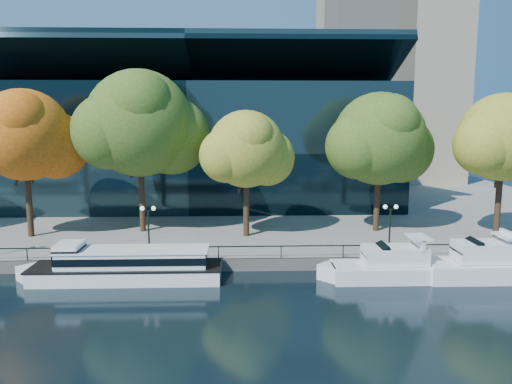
{
  "coord_description": "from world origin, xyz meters",
  "views": [
    {
      "loc": [
        1.64,
        -35.26,
        12.3
      ],
      "look_at": [
        3.16,
        8.0,
        5.6
      ],
      "focal_mm": 35.0,
      "sensor_mm": 36.0,
      "label": 1
    }
  ],
  "objects_px": {
    "cruiser_near": "(395,266)",
    "tree_1": "(26,137)",
    "tree_5": "(505,139)",
    "lamp_1": "(148,219)",
    "cruiser_far": "(485,264)",
    "lamp_2": "(390,217)",
    "tree_4": "(381,141)",
    "tree_3": "(248,151)",
    "tour_boat": "(122,264)",
    "tree_2": "(141,126)"
  },
  "relations": [
    {
      "from": "cruiser_near",
      "to": "tree_1",
      "type": "relative_size",
      "value": 0.84
    },
    {
      "from": "tree_4",
      "to": "tree_5",
      "type": "bearing_deg",
      "value": -15.21
    },
    {
      "from": "tree_4",
      "to": "tree_2",
      "type": "bearing_deg",
      "value": 178.52
    },
    {
      "from": "cruiser_near",
      "to": "tree_5",
      "type": "height_order",
      "value": "tree_5"
    },
    {
      "from": "tree_4",
      "to": "tree_3",
      "type": "bearing_deg",
      "value": -172.54
    },
    {
      "from": "cruiser_near",
      "to": "tree_4",
      "type": "bearing_deg",
      "value": 80.39
    },
    {
      "from": "tree_1",
      "to": "tree_4",
      "type": "height_order",
      "value": "tree_1"
    },
    {
      "from": "tree_2",
      "to": "tree_3",
      "type": "xyz_separation_m",
      "value": [
        10.08,
        -2.28,
        -2.27
      ]
    },
    {
      "from": "tree_4",
      "to": "lamp_1",
      "type": "distance_m",
      "value": 23.22
    },
    {
      "from": "lamp_1",
      "to": "lamp_2",
      "type": "height_order",
      "value": "same"
    },
    {
      "from": "tree_5",
      "to": "lamp_2",
      "type": "relative_size",
      "value": 3.3
    },
    {
      "from": "cruiser_far",
      "to": "tree_1",
      "type": "xyz_separation_m",
      "value": [
        -37.91,
        10.81,
        9.14
      ]
    },
    {
      "from": "tree_5",
      "to": "tour_boat",
      "type": "bearing_deg",
      "value": -165.61
    },
    {
      "from": "tree_3",
      "to": "lamp_1",
      "type": "height_order",
      "value": "tree_3"
    },
    {
      "from": "tree_2",
      "to": "lamp_1",
      "type": "bearing_deg",
      "value": -77.32
    },
    {
      "from": "lamp_1",
      "to": "tour_boat",
      "type": "bearing_deg",
      "value": -112.08
    },
    {
      "from": "tour_boat",
      "to": "tree_5",
      "type": "height_order",
      "value": "tree_5"
    },
    {
      "from": "tour_boat",
      "to": "tree_3",
      "type": "relative_size",
      "value": 1.32
    },
    {
      "from": "cruiser_far",
      "to": "tree_4",
      "type": "height_order",
      "value": "tree_4"
    },
    {
      "from": "lamp_1",
      "to": "tree_4",
      "type": "bearing_deg",
      "value": 20.47
    },
    {
      "from": "tree_1",
      "to": "tree_3",
      "type": "bearing_deg",
      "value": -1.37
    },
    {
      "from": "tree_1",
      "to": "cruiser_near",
      "type": "bearing_deg",
      "value": -18.91
    },
    {
      "from": "tour_boat",
      "to": "cruiser_near",
      "type": "xyz_separation_m",
      "value": [
        20.45,
        -0.51,
        -0.21
      ]
    },
    {
      "from": "tour_boat",
      "to": "tree_5",
      "type": "distance_m",
      "value": 35.23
    },
    {
      "from": "tree_1",
      "to": "lamp_1",
      "type": "bearing_deg",
      "value": -28.9
    },
    {
      "from": "tour_boat",
      "to": "cruiser_near",
      "type": "bearing_deg",
      "value": -1.44
    },
    {
      "from": "tree_1",
      "to": "lamp_2",
      "type": "distance_m",
      "value": 33.14
    },
    {
      "from": "tree_4",
      "to": "tree_5",
      "type": "xyz_separation_m",
      "value": [
        10.56,
        -2.87,
        0.27
      ]
    },
    {
      "from": "tree_5",
      "to": "tree_3",
      "type": "bearing_deg",
      "value": 177.1
    },
    {
      "from": "cruiser_far",
      "to": "tree_1",
      "type": "relative_size",
      "value": 0.82
    },
    {
      "from": "tree_1",
      "to": "tree_5",
      "type": "bearing_deg",
      "value": -2.19
    },
    {
      "from": "tour_boat",
      "to": "tree_5",
      "type": "xyz_separation_m",
      "value": [
        33.02,
        8.47,
        8.86
      ]
    },
    {
      "from": "tree_4",
      "to": "lamp_1",
      "type": "relative_size",
      "value": 3.35
    },
    {
      "from": "cruiser_far",
      "to": "tree_5",
      "type": "xyz_separation_m",
      "value": [
        5.76,
        9.14,
        8.94
      ]
    },
    {
      "from": "cruiser_near",
      "to": "tree_2",
      "type": "bearing_deg",
      "value": 149.27
    },
    {
      "from": "cruiser_far",
      "to": "tree_1",
      "type": "height_order",
      "value": "tree_1"
    },
    {
      "from": "cruiser_far",
      "to": "tree_4",
      "type": "xyz_separation_m",
      "value": [
        -4.8,
        12.01,
        8.67
      ]
    },
    {
      "from": "tree_2",
      "to": "lamp_1",
      "type": "xyz_separation_m",
      "value": [
        1.9,
        -8.45,
        -7.32
      ]
    },
    {
      "from": "tree_4",
      "to": "tree_5",
      "type": "distance_m",
      "value": 10.95
    },
    {
      "from": "tour_boat",
      "to": "lamp_1",
      "type": "relative_size",
      "value": 3.85
    },
    {
      "from": "cruiser_near",
      "to": "lamp_1",
      "type": "bearing_deg",
      "value": 168.14
    },
    {
      "from": "tour_boat",
      "to": "lamp_2",
      "type": "relative_size",
      "value": 3.85
    },
    {
      "from": "cruiser_near",
      "to": "tree_3",
      "type": "relative_size",
      "value": 0.98
    },
    {
      "from": "tour_boat",
      "to": "tree_3",
      "type": "distance_m",
      "value": 15.68
    },
    {
      "from": "tour_boat",
      "to": "tree_4",
      "type": "distance_m",
      "value": 26.59
    },
    {
      "from": "tree_2",
      "to": "tree_3",
      "type": "height_order",
      "value": "tree_2"
    },
    {
      "from": "tree_4",
      "to": "tree_5",
      "type": "height_order",
      "value": "tree_4"
    },
    {
      "from": "tree_2",
      "to": "tree_4",
      "type": "height_order",
      "value": "tree_2"
    },
    {
      "from": "tree_5",
      "to": "lamp_1",
      "type": "xyz_separation_m",
      "value": [
        -31.61,
        -4.99,
        -6.13
      ]
    },
    {
      "from": "cruiser_far",
      "to": "lamp_2",
      "type": "xyz_separation_m",
      "value": [
        -6.07,
        4.16,
        2.81
      ]
    }
  ]
}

